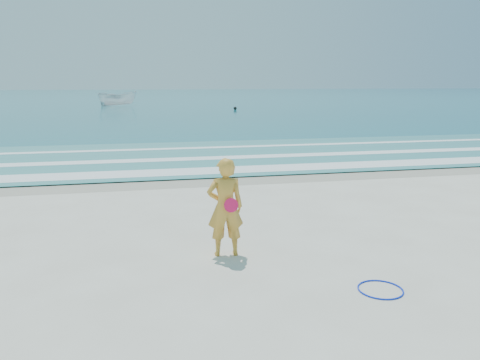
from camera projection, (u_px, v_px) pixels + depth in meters
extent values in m
plane|color=silver|center=(300.00, 289.00, 7.60)|extent=(400.00, 400.00, 0.00)
cube|color=#B2A893|center=(213.00, 179.00, 16.21)|extent=(400.00, 2.40, 0.00)
cube|color=#19727F|center=(148.00, 96.00, 108.00)|extent=(400.00, 190.00, 0.04)
cube|color=#59B7AD|center=(195.00, 156.00, 20.98)|extent=(400.00, 10.00, 0.01)
cube|color=white|center=(207.00, 171.00, 17.44)|extent=(400.00, 1.40, 0.01)
cube|color=white|center=(198.00, 158.00, 20.21)|extent=(400.00, 0.90, 0.01)
cube|color=white|center=(189.00, 148.00, 23.37)|extent=(400.00, 0.60, 0.01)
torus|color=#0B28CA|center=(380.00, 289.00, 7.56)|extent=(0.76, 0.76, 0.03)
imported|color=white|center=(118.00, 99.00, 64.00)|extent=(5.22, 2.08, 2.00)
sphere|color=black|center=(235.00, 108.00, 55.27)|extent=(0.39, 0.39, 0.39)
imported|color=gold|center=(225.00, 207.00, 8.93)|extent=(0.72, 0.49, 1.92)
cylinder|color=#FF1654|center=(231.00, 205.00, 8.75)|extent=(0.27, 0.08, 0.27)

